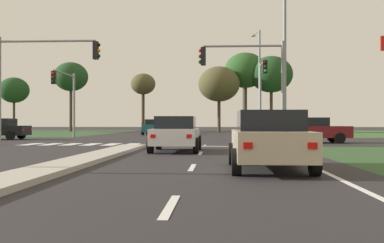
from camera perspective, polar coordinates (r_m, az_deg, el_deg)
ground_plane at (r=31.72m, az=-4.46°, el=-2.36°), size 200.00×200.00×0.00m
median_island_near at (r=13.16m, az=-15.55°, el=-5.22°), size 1.20×22.00×0.14m
median_island_far at (r=56.58m, az=-1.11°, el=-1.31°), size 1.20×36.00×0.14m
lane_dash_near at (r=7.04m, az=-2.65°, el=-10.21°), size 0.14×2.00×0.01m
lane_dash_second at (r=12.98m, az=0.04°, el=-5.58°), size 0.14×2.00×0.01m
lane_dash_third at (r=18.95m, az=1.03°, el=-3.86°), size 0.14×2.00×0.01m
lane_dash_fourth at (r=24.94m, az=1.54°, el=-2.96°), size 0.14×2.00×0.01m
edge_line_right at (r=13.73m, az=14.33°, el=-5.28°), size 0.14×24.00×0.01m
stop_bar_near at (r=24.45m, az=2.21°, el=-3.02°), size 6.40×0.50×0.01m
crosswalk_bar_near at (r=28.30m, az=-18.87°, el=-2.62°), size 0.70×2.80×0.01m
crosswalk_bar_second at (r=27.89m, az=-16.68°, el=-2.65°), size 0.70×2.80×0.01m
crosswalk_bar_third at (r=27.52m, az=-14.42°, el=-2.69°), size 0.70×2.80×0.01m
crosswalk_bar_fourth at (r=27.20m, az=-12.11°, el=-2.72°), size 0.70×2.80×0.01m
crosswalk_bar_fifth at (r=26.92m, az=-9.74°, el=-2.75°), size 0.70×2.80×0.01m
crosswalk_bar_sixth at (r=26.69m, az=-7.33°, el=-2.77°), size 0.70×2.80×0.01m
car_beige_near at (r=12.48m, az=9.29°, el=-2.18°), size 2.03×4.54×1.55m
car_white_second at (r=20.14m, az=-1.95°, el=-1.46°), size 2.05×4.34×1.50m
car_maroon_third at (r=29.65m, az=14.31°, el=-0.99°), size 4.45×2.08×1.54m
car_teal_fifth at (r=47.55m, az=-4.59°, el=-0.66°), size 2.05×4.64×1.56m
car_silver_sixth at (r=53.95m, az=-3.74°, el=-0.58°), size 2.08×4.17×1.60m
traffic_signal_far_right at (r=36.82m, az=8.46°, el=4.34°), size 0.32×4.27×6.03m
traffic_signal_near_left at (r=26.82m, az=-18.35°, el=5.98°), size 5.62×0.32×5.87m
traffic_signal_far_left at (r=38.04m, az=-14.96°, el=3.53°), size 0.32×5.14×5.25m
traffic_signal_near_right at (r=25.01m, az=7.22°, el=5.74°), size 4.52×0.32×5.51m
street_lamp_second at (r=28.22m, az=11.16°, el=9.25°), size 0.67×2.45×10.51m
street_lamp_third at (r=44.94m, az=8.10°, el=5.32°), size 0.84×2.06×9.92m
street_lamp_fourth at (r=74.27m, az=6.19°, el=2.67°), size 0.61×2.44×8.61m
pedestrian_at_median at (r=45.06m, az=-2.13°, el=-0.14°), size 0.34×0.34×1.79m
treeline_near at (r=67.74m, az=-20.75°, el=3.55°), size 4.03×4.03×7.31m
treeline_second at (r=67.54m, az=-14.45°, el=5.23°), size 4.71×4.71×9.60m
treeline_third at (r=61.70m, az=-5.94°, el=4.44°), size 3.21×3.21×7.62m
treeline_fourth at (r=59.64m, az=3.29°, el=4.53°), size 5.22×5.22×8.32m
treeline_fifth at (r=61.77m, az=9.57°, el=5.63°), size 5.52×5.52×9.81m
treeline_sixth at (r=62.71m, az=6.47°, el=6.14°), size 5.47×5.47×10.45m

